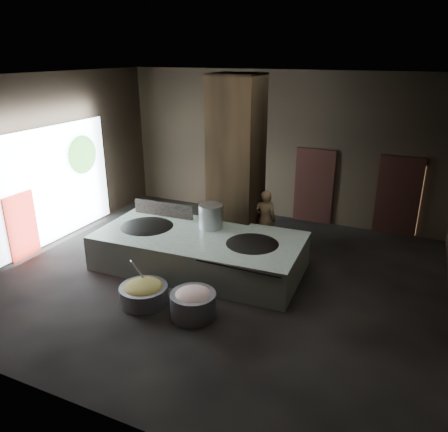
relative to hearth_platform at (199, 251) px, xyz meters
The scene contains 27 objects.
floor 0.78m from the hearth_platform, 24.28° to the right, with size 10.00×9.00×0.10m, color black.
ceiling 4.17m from the hearth_platform, 24.28° to the right, with size 10.00×9.00×0.10m, color black.
back_wall 4.70m from the hearth_platform, 82.51° to the left, with size 10.00×0.10×4.50m, color black.
front_wall 5.17m from the hearth_platform, 83.29° to the right, with size 10.00×0.10×4.50m, color black.
left_wall 4.85m from the hearth_platform, behind, with size 0.10×9.00×4.50m, color black.
pillar 2.47m from the hearth_platform, 80.85° to the left, with size 1.20×1.20×4.50m, color black.
hearth_platform is the anchor object (origin of this frame).
platform_cap 0.39m from the hearth_platform, ahead, with size 4.83×2.32×0.03m, color black.
wok_left 1.49m from the hearth_platform, behind, with size 1.56×1.56×0.43m, color black.
wok_left_rim 1.50m from the hearth_platform, behind, with size 1.59×1.59×0.05m, color black.
wok_right 1.39m from the hearth_platform, ahead, with size 1.45×1.45×0.41m, color black.
wok_right_rim 1.41m from the hearth_platform, ahead, with size 1.48×1.48×0.05m, color black.
stock_pot 0.89m from the hearth_platform, 84.81° to the left, with size 0.60×0.60×0.64m, color #B2B5BA.
splash_guard 1.74m from the hearth_platform, 152.65° to the left, with size 1.72×0.06×0.43m, color black.
cook 2.05m from the hearth_platform, 57.89° to the left, with size 0.59×0.38×1.62m, color #96754C.
veg_basin 1.96m from the hearth_platform, 99.50° to the right, with size 1.01×1.01×0.37m, color slate.
veg_fill 1.95m from the hearth_platform, 99.50° to the right, with size 0.83×0.83×0.26m, color #7D9849.
ladle 1.84m from the hearth_platform, 104.90° to the right, with size 0.03×0.03×0.80m, color #B2B5BA.
meat_basin 2.13m from the hearth_platform, 65.87° to the right, with size 0.92×0.92×0.50m, color slate.
meat_fill 2.13m from the hearth_platform, 65.87° to the right, with size 0.76×0.76×0.29m, color tan.
doorway_near 4.60m from the hearth_platform, 67.18° to the left, with size 1.18×0.08×2.38m, color black.
doorway_near_glow 4.58m from the hearth_platform, 71.08° to the left, with size 0.76×0.04×1.80m, color #8C6647.
doorway_far 5.95m from the hearth_platform, 45.21° to the left, with size 1.18×0.08×2.38m, color black.
doorway_far_glow 6.08m from the hearth_platform, 44.18° to the left, with size 0.86×0.04×2.02m, color #8C6647.
left_opening 4.54m from the hearth_platform, behind, with size 0.04×4.20×3.10m, color white.
pavilion_sliver 4.54m from the hearth_platform, 162.57° to the right, with size 0.05×0.90×1.70m, color maroon.
tree_silhouette 4.75m from the hearth_platform, 166.29° to the left, with size 0.28×1.10×1.10m, color #194714.
Camera 1 is at (3.96, -8.27, 4.97)m, focal length 35.00 mm.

